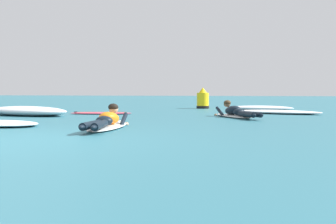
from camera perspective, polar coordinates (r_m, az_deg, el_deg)
name	(u,v)px	position (r m, az deg, el deg)	size (l,w,h in m)	color
ground_plane	(175,111)	(15.55, 1.01, 0.19)	(120.00, 120.00, 0.00)	#2D6B7A
surfer_near	(107,122)	(8.07, -8.78, -1.43)	(0.97, 2.68, 0.54)	white
surfer_far	(235,113)	(11.60, 9.70, -0.08)	(1.70, 2.39, 0.54)	white
drifting_surfboard	(100,113)	(13.33, -9.75, -0.16)	(2.14, 1.04, 0.16)	#E54C66
whitewater_front	(277,112)	(13.87, 15.51, 0.00)	(3.08, 1.65, 0.13)	white
whitewater_mid_left	(0,123)	(9.28, -23.08, -1.54)	(1.92, 1.21, 0.12)	white
whitewater_back	(261,108)	(16.33, 13.23, 0.55)	(2.64, 1.05, 0.19)	white
whitewater_far_band	(27,111)	(13.09, -19.75, 0.11)	(3.25, 1.70, 0.30)	white
channel_marker_buoy	(203,100)	(17.69, 5.05, 1.70)	(0.56, 0.56, 0.94)	yellow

